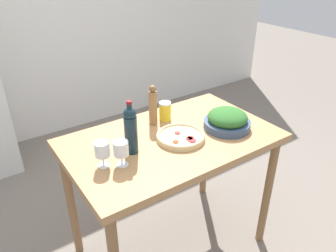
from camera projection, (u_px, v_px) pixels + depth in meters
ground_plane at (171, 244)px, 2.46m from camera, size 14.00×14.00×0.00m
wall_back at (51, 19)px, 3.45m from camera, size 6.40×0.08×2.60m
prep_counter at (172, 152)px, 2.06m from camera, size 1.29×0.79×0.93m
wine_bottle at (131, 129)px, 1.80m from camera, size 0.07×0.07×0.32m
wine_glass_near at (121, 150)px, 1.71m from camera, size 0.08×0.08×0.14m
wine_glass_far at (102, 150)px, 1.70m from camera, size 0.08×0.08×0.14m
pepper_mill at (154, 106)px, 2.10m from camera, size 0.05×0.05×0.27m
salad_bowl at (227, 120)px, 2.09m from camera, size 0.30×0.30×0.13m
homemade_pizza at (181, 136)px, 1.98m from camera, size 0.30×0.30×0.04m
salt_canister at (165, 111)px, 2.19m from camera, size 0.08×0.08×0.13m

